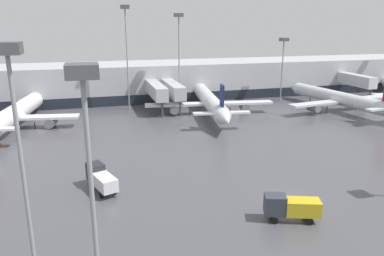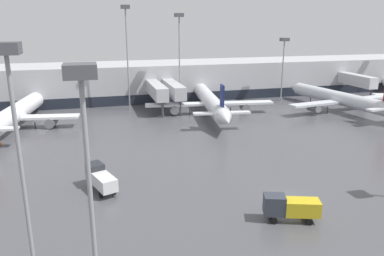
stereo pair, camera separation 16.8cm
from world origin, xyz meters
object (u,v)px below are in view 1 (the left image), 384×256
traffic_cone_0 (0,143)px  apron_light_mast_2 (86,123)px  parked_jet_3 (209,101)px  parked_jet_2 (14,115)px  apron_light_mast_4 (13,98)px  service_truck_3 (291,206)px  apron_light_mast_7 (179,35)px  apron_light_mast_1 (283,50)px  apron_light_mast_3 (126,31)px  service_truck_2 (101,178)px  parked_jet_4 (341,99)px

traffic_cone_0 → apron_light_mast_2: 45.95m
parked_jet_3 → apron_light_mast_2: size_ratio=2.23×
parked_jet_2 → apron_light_mast_4: bearing=-160.0°
parked_jet_3 → apron_light_mast_2: (-24.82, -52.92, 10.58)m
service_truck_3 → apron_light_mast_2: apron_light_mast_2 is taller
parked_jet_2 → apron_light_mast_2: size_ratio=2.04×
parked_jet_3 → apron_light_mast_7: size_ratio=1.79×
apron_light_mast_1 → apron_light_mast_7: apron_light_mast_7 is taller
apron_light_mast_3 → traffic_cone_0: bearing=-139.1°
parked_jet_3 → service_truck_2: bearing=152.0°
apron_light_mast_1 → parked_jet_3: bearing=-158.5°
service_truck_3 → apron_light_mast_2: bearing=42.2°
parked_jet_4 → apron_light_mast_4: (-58.01, -41.91, 11.21)m
parked_jet_4 → apron_light_mast_7: bearing=59.3°
parked_jet_2 → parked_jet_4: parked_jet_4 is taller
service_truck_2 → apron_light_mast_1: bearing=-67.4°
parked_jet_4 → service_truck_2: 59.23m
service_truck_3 → service_truck_2: bearing=-15.5°
apron_light_mast_2 → apron_light_mast_7: apron_light_mast_7 is taller
apron_light_mast_7 → traffic_cone_0: bearing=-150.6°
apron_light_mast_4 → apron_light_mast_7: size_ratio=0.85×
apron_light_mast_1 → apron_light_mast_2: size_ratio=0.92×
apron_light_mast_1 → apron_light_mast_7: (-26.02, -0.22, 3.78)m
parked_jet_2 → apron_light_mast_2: bearing=-156.2°
parked_jet_3 → apron_light_mast_2: apron_light_mast_2 is taller
parked_jet_4 → apron_light_mast_4: 72.44m
service_truck_2 → apron_light_mast_1: size_ratio=0.39×
apron_light_mast_1 → apron_light_mast_2: 76.81m
parked_jet_4 → apron_light_mast_2: apron_light_mast_2 is taller
parked_jet_4 → apron_light_mast_3: bearing=64.1°
traffic_cone_0 → apron_light_mast_7: 42.53m
parked_jet_4 → apron_light_mast_3: size_ratio=1.54×
apron_light_mast_7 → parked_jet_2: bearing=-163.9°
service_truck_3 → apron_light_mast_7: (1.64, 53.13, 14.68)m
apron_light_mast_4 → traffic_cone_0: bearing=104.7°
parked_jet_3 → traffic_cone_0: (-38.98, -11.20, -2.47)m
apron_light_mast_2 → service_truck_3: bearing=23.3°
service_truck_3 → parked_jet_3: bearing=-79.0°
parked_jet_2 → apron_light_mast_3: size_ratio=1.52×
parked_jet_4 → apron_light_mast_1: 18.26m
parked_jet_3 → service_truck_2: 40.64m
parked_jet_3 → parked_jet_4: 29.02m
traffic_cone_0 → service_truck_2: bearing=-55.2°
parked_jet_4 → service_truck_3: (-34.76, -39.54, -1.30)m
parked_jet_2 → traffic_cone_0: size_ratio=52.26×
apron_light_mast_1 → apron_light_mast_4: 75.50m
parked_jet_3 → service_truck_3: (-6.25, -44.94, -1.27)m
parked_jet_3 → service_truck_3: bearing=-179.7°
apron_light_mast_2 → apron_light_mast_4: (-4.68, 5.61, 0.66)m
traffic_cone_0 → apron_light_mast_1: 64.63m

